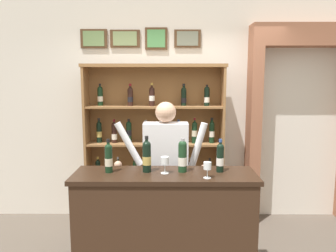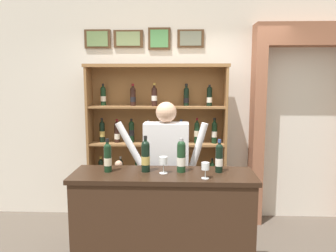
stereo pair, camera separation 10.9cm
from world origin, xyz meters
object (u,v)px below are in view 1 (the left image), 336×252
(tasting_bottle_prosecco, at_px, (220,157))
(wine_glass_left, at_px, (165,161))
(tasting_counter, at_px, (165,229))
(wine_shelf, at_px, (155,142))
(tasting_bottle_super_tuscan, at_px, (182,156))
(tasting_bottle_chianti, at_px, (109,158))
(shopkeeper, at_px, (166,162))
(wine_glass_center, at_px, (207,167))
(tasting_bottle_brunello, at_px, (147,156))

(tasting_bottle_prosecco, xyz_separation_m, wine_glass_left, (-0.49, -0.06, -0.02))
(tasting_counter, distance_m, wine_glass_left, 0.63)
(wine_shelf, relative_size, tasting_counter, 1.27)
(tasting_counter, height_order, tasting_bottle_prosecco, tasting_bottle_prosecco)
(tasting_bottle_prosecco, bearing_deg, tasting_bottle_super_tuscan, -179.23)
(tasting_bottle_chianti, xyz_separation_m, wine_glass_left, (0.50, -0.03, -0.03))
(shopkeeper, bearing_deg, wine_glass_center, -61.39)
(tasting_bottle_prosecco, bearing_deg, tasting_bottle_chianti, -178.51)
(shopkeeper, distance_m, wine_glass_center, 0.76)
(tasting_bottle_super_tuscan, bearing_deg, shopkeeper, 108.58)
(wine_glass_left, bearing_deg, tasting_bottle_chianti, 176.41)
(tasting_bottle_super_tuscan, bearing_deg, tasting_counter, -163.29)
(tasting_bottle_chianti, distance_m, tasting_bottle_super_tuscan, 0.65)
(tasting_bottle_prosecco, distance_m, wine_glass_left, 0.50)
(tasting_bottle_chianti, bearing_deg, wine_shelf, 74.85)
(shopkeeper, distance_m, tasting_bottle_chianti, 0.71)
(wine_glass_center, bearing_deg, shopkeeper, 118.61)
(tasting_bottle_brunello, xyz_separation_m, wine_glass_center, (0.52, -0.19, -0.05))
(tasting_counter, xyz_separation_m, shopkeeper, (0.00, 0.51, 0.50))
(wine_shelf, distance_m, wine_glass_left, 1.33)
(tasting_counter, distance_m, wine_glass_center, 0.73)
(tasting_counter, distance_m, tasting_bottle_brunello, 0.69)
(wine_glass_left, bearing_deg, shopkeeper, 90.01)
(tasting_counter, bearing_deg, tasting_bottle_super_tuscan, 16.71)
(wine_glass_left, height_order, wine_glass_center, wine_glass_left)
(tasting_bottle_brunello, height_order, wine_glass_left, tasting_bottle_brunello)
(wine_shelf, height_order, tasting_bottle_brunello, wine_shelf)
(tasting_bottle_chianti, xyz_separation_m, tasting_bottle_super_tuscan, (0.65, 0.02, 0.01))
(tasting_bottle_super_tuscan, distance_m, tasting_bottle_prosecco, 0.34)
(tasting_bottle_brunello, bearing_deg, tasting_bottle_super_tuscan, 0.63)
(tasting_bottle_brunello, height_order, wine_glass_center, tasting_bottle_brunello)
(tasting_bottle_chianti, bearing_deg, tasting_bottle_super_tuscan, 1.86)
(tasting_bottle_super_tuscan, relative_size, wine_glass_left, 2.04)
(wine_shelf, relative_size, wine_glass_left, 13.71)
(tasting_bottle_brunello, bearing_deg, tasting_counter, -15.41)
(tasting_counter, relative_size, shopkeeper, 0.98)
(tasting_bottle_prosecco, bearing_deg, tasting_counter, -173.99)
(wine_shelf, height_order, wine_glass_left, wine_shelf)
(tasting_bottle_brunello, bearing_deg, wine_glass_left, -16.85)
(wine_shelf, relative_size, shopkeeper, 1.25)
(wine_shelf, xyz_separation_m, tasting_bottle_chianti, (-0.35, -1.28, 0.11))
(tasting_bottle_chianti, relative_size, tasting_bottle_brunello, 0.93)
(tasting_bottle_chianti, bearing_deg, tasting_counter, -3.04)
(tasting_counter, bearing_deg, tasting_bottle_prosecco, 6.01)
(tasting_counter, height_order, tasting_bottle_brunello, tasting_bottle_brunello)
(shopkeeper, xyz_separation_m, wine_glass_center, (0.36, -0.65, 0.13))
(wine_glass_center, bearing_deg, wine_shelf, 109.27)
(shopkeeper, height_order, tasting_bottle_brunello, shopkeeper)
(tasting_bottle_chianti, xyz_separation_m, tasting_bottle_brunello, (0.34, 0.02, 0.01))
(tasting_counter, xyz_separation_m, wine_glass_center, (0.36, -0.14, 0.62))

